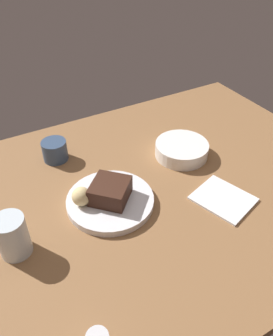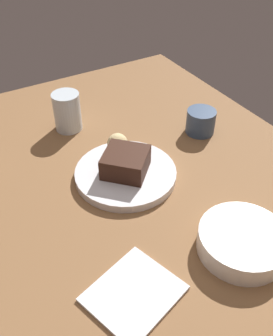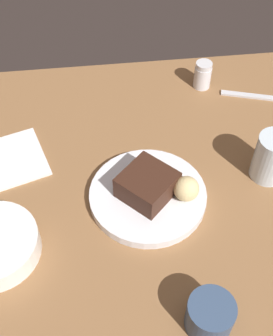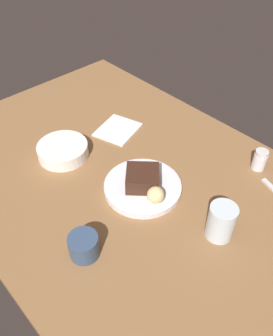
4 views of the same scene
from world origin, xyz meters
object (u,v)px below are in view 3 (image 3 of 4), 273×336
bread_roll (186,189)px  salt_shaker (203,75)px  water_glass (272,157)px  chocolate_cake_slice (147,184)px  coffee_cup (210,316)px  folded_napkin (14,159)px  butter_knife (263,97)px  dessert_plate (148,196)px

bread_roll → salt_shaker: bearing=72.4°
water_glass → chocolate_cake_slice: bearing=-172.8°
coffee_cup → folded_napkin: coffee_cup is taller
chocolate_cake_slice → butter_knife: size_ratio=0.47×
chocolate_cake_slice → water_glass: water_glass is taller
salt_shaker → folded_napkin: bearing=-156.5°
dessert_plate → folded_napkin: bearing=153.4°
coffee_cup → butter_knife: size_ratio=0.37×
chocolate_cake_slice → folded_napkin: (-25.15, 12.52, -3.84)cm
bread_roll → coffee_cup: 22.62cm
butter_knife → salt_shaker: bearing=-7.5°
water_glass → folded_napkin: size_ratio=0.70×
dessert_plate → coffee_cup: size_ratio=3.05×
coffee_cup → butter_knife: coffee_cup is taller
bread_roll → water_glass: water_glass is taller
water_glass → coffee_cup: water_glass is taller
dessert_plate → chocolate_cake_slice: chocolate_cake_slice is taller
dessert_plate → water_glass: bearing=7.6°
chocolate_cake_slice → coffee_cup: size_ratio=1.25×
chocolate_cake_slice → salt_shaker: size_ratio=1.38×
dessert_plate → water_glass: water_glass is taller
bread_roll → folded_napkin: (-31.91, 14.33, -3.80)cm
coffee_cup → folded_napkin: 48.31cm
chocolate_cake_slice → folded_napkin: 28.36cm
salt_shaker → butter_knife: (13.03, -6.02, -2.91)cm
salt_shaker → water_glass: 28.75cm
dessert_plate → salt_shaker: size_ratio=3.36×
butter_knife → coffee_cup: bearing=81.1°
folded_napkin → dessert_plate: bearing=-26.6°
salt_shaker → coffee_cup: salt_shaker is taller
bread_roll → folded_napkin: size_ratio=0.34×
coffee_cup → folded_napkin: bearing=130.1°
chocolate_cake_slice → salt_shaker: (17.11, 30.91, -0.98)cm
bread_roll → dessert_plate: bearing=165.8°
dessert_plate → butter_knife: size_ratio=1.13×
dessert_plate → salt_shaker: 35.45cm
dessert_plate → salt_shaker: salt_shaker is taller
chocolate_cake_slice → bread_roll: same height
coffee_cup → folded_napkin: size_ratio=0.52×
coffee_cup → butter_knife: (24.22, 49.28, -2.71)cm
salt_shaker → dessert_plate: bearing=-118.6°
chocolate_cake_slice → butter_knife: (30.13, 24.90, -3.89)cm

